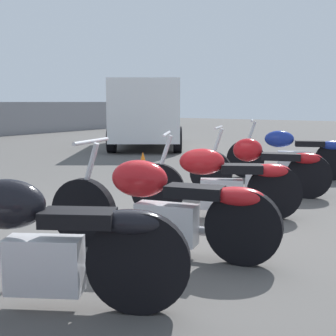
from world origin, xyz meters
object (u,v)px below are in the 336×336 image
motorcycle_slot_2 (162,207)px  parked_van (147,110)px  motorcycle_slot_4 (262,167)px  traffic_cone_near (143,165)px  motorcycle_slot_3 (219,182)px  motorcycle_slot_5 (292,154)px  motorcycle_slot_1 (38,243)px

motorcycle_slot_2 → parked_van: bearing=23.6°
motorcycle_slot_4 → traffic_cone_near: bearing=64.0°
parked_van → traffic_cone_near: bearing=-88.3°
motorcycle_slot_3 → parked_van: bearing=13.6°
motorcycle_slot_2 → parked_van: size_ratio=0.43×
motorcycle_slot_2 → motorcycle_slot_4: size_ratio=1.09×
motorcycle_slot_2 → motorcycle_slot_5: (4.71, 0.37, -0.00)m
motorcycle_slot_2 → motorcycle_slot_4: motorcycle_slot_2 is taller
motorcycle_slot_4 → traffic_cone_near: 2.39m
motorcycle_slot_4 → motorcycle_slot_3: bearing=164.4°
motorcycle_slot_2 → motorcycle_slot_5: motorcycle_slot_5 is taller
parked_van → traffic_cone_near: (-4.93, -3.39, -0.86)m
motorcycle_slot_5 → parked_van: size_ratio=0.42×
motorcycle_slot_2 → traffic_cone_near: size_ratio=4.41×
motorcycle_slot_3 → traffic_cone_near: motorcycle_slot_3 is taller
motorcycle_slot_1 → traffic_cone_near: (4.67, 2.53, -0.21)m
motorcycle_slot_3 → motorcycle_slot_5: 3.23m
motorcycle_slot_4 → traffic_cone_near: motorcycle_slot_4 is taller
motorcycle_slot_3 → motorcycle_slot_4: (1.49, 0.06, -0.00)m
motorcycle_slot_3 → traffic_cone_near: (1.83, 2.41, -0.19)m
motorcycle_slot_2 → motorcycle_slot_3: size_ratio=1.17×
motorcycle_slot_1 → motorcycle_slot_4: bearing=-25.9°
motorcycle_slot_2 → parked_van: parked_van is taller
motorcycle_slot_1 → motorcycle_slot_3: (2.84, 0.12, -0.02)m
motorcycle_slot_2 → motorcycle_slot_3: 1.50m
motorcycle_slot_3 → motorcycle_slot_2: bearing=160.2°
motorcycle_slot_2 → traffic_cone_near: (3.32, 2.60, -0.20)m
motorcycle_slot_4 → parked_van: size_ratio=0.40×
parked_van → traffic_cone_near: 6.04m
motorcycle_slot_2 → motorcycle_slot_3: (1.49, 0.19, -0.01)m
motorcycle_slot_3 → motorcycle_slot_5: (3.22, 0.18, 0.01)m
motorcycle_slot_3 → motorcycle_slot_5: motorcycle_slot_5 is taller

